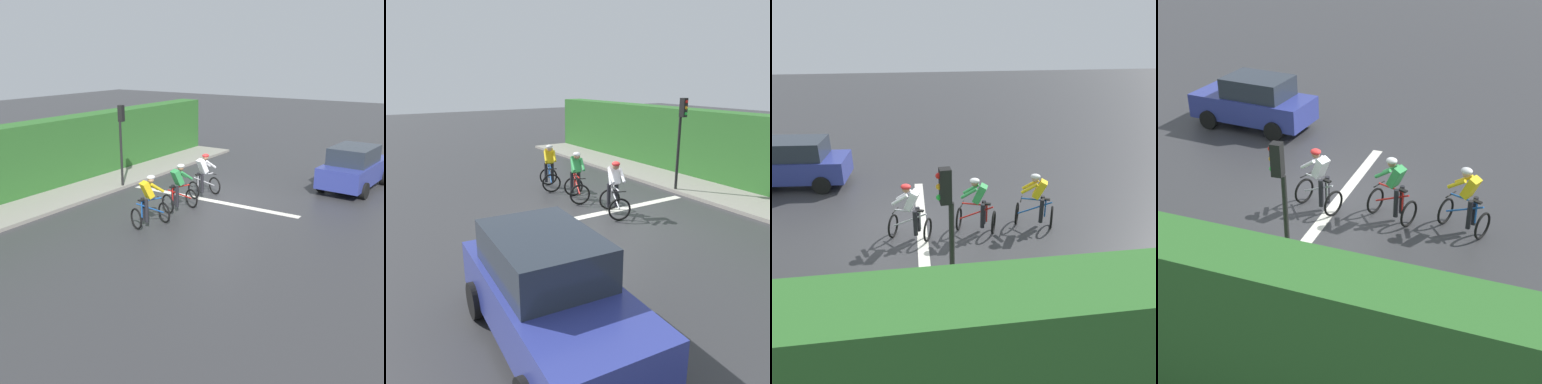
# 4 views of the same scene
# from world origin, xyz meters

# --- Properties ---
(ground_plane) EXTENTS (80.00, 80.00, 0.00)m
(ground_plane) POSITION_xyz_m (0.00, 0.00, 0.00)
(ground_plane) COLOR #333335
(sidewalk_kerb) EXTENTS (2.80, 20.05, 0.12)m
(sidewalk_kerb) POSITION_xyz_m (5.12, 2.00, 0.06)
(sidewalk_kerb) COLOR gray
(sidewalk_kerb) RESTS_ON ground
(stone_wall_low) EXTENTS (0.44, 20.05, 0.58)m
(stone_wall_low) POSITION_xyz_m (6.02, 2.00, 0.29)
(stone_wall_low) COLOR gray
(stone_wall_low) RESTS_ON ground
(hedge_wall) EXTENTS (1.10, 20.05, 2.76)m
(hedge_wall) POSITION_xyz_m (6.32, 2.00, 1.38)
(hedge_wall) COLOR #2D6628
(hedge_wall) RESTS_ON ground
(road_marking_stop_line) EXTENTS (7.00, 0.30, 0.01)m
(road_marking_stop_line) POSITION_xyz_m (0.00, 0.32, 0.00)
(road_marking_stop_line) COLOR silver
(road_marking_stop_line) RESTS_ON ground
(cyclist_lead) EXTENTS (1.03, 1.25, 1.66)m
(cyclist_lead) POSITION_xyz_m (0.24, 3.69, 0.80)
(cyclist_lead) COLOR black
(cyclist_lead) RESTS_ON ground
(cyclist_second) EXTENTS (1.00, 1.24, 1.66)m
(cyclist_second) POSITION_xyz_m (0.31, 1.92, 0.80)
(cyclist_second) COLOR black
(cyclist_second) RESTS_ON ground
(cyclist_mid) EXTENTS (1.01, 1.25, 1.66)m
(cyclist_mid) POSITION_xyz_m (0.47, 0.03, 0.80)
(cyclist_mid) COLOR black
(cyclist_mid) RESTS_ON ground
(car_navy) EXTENTS (2.12, 4.21, 1.76)m
(car_navy) POSITION_xyz_m (-4.02, -4.24, 0.87)
(car_navy) COLOR navy
(car_navy) RESTS_ON ground
(traffic_light_near_crossing) EXTENTS (0.21, 0.31, 3.34)m
(traffic_light_near_crossing) POSITION_xyz_m (3.86, 0.75, 2.22)
(traffic_light_near_crossing) COLOR black
(traffic_light_near_crossing) RESTS_ON ground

